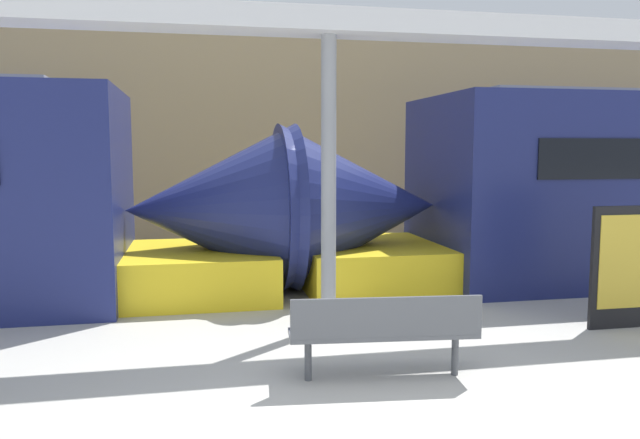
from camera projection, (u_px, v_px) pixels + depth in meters
name	position (u px, v px, depth m)	size (l,w,h in m)	color
station_wall	(258.00, 138.00, 14.47)	(56.00, 0.20, 5.00)	tan
bench_near	(384.00, 328.00, 5.98)	(1.86, 0.62, 0.85)	#4C4F54
poster_board	(630.00, 266.00, 7.76)	(1.07, 0.07, 1.54)	black
support_column_near	(329.00, 185.00, 7.65)	(0.19, 0.19, 3.60)	gray
canopy_beam	(329.00, 23.00, 7.44)	(28.00, 0.60, 0.28)	silver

